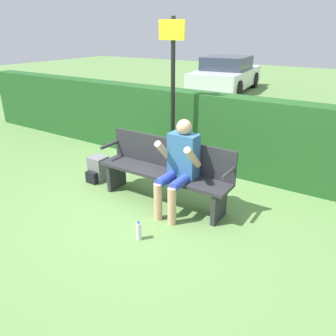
{
  "coord_description": "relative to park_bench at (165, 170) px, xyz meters",
  "views": [
    {
      "loc": [
        2.33,
        -3.47,
        2.32
      ],
      "look_at": [
        0.15,
        -0.1,
        0.61
      ],
      "focal_mm": 35.0,
      "sensor_mm": 36.0,
      "label": 1
    }
  ],
  "objects": [
    {
      "name": "parked_car",
      "position": [
        -3.03,
        9.02,
        0.15
      ],
      "size": [
        2.27,
        4.36,
        1.33
      ],
      "rotation": [
        0.0,
        0.0,
        1.68
      ],
      "color": "silver",
      "rests_on": "ground"
    },
    {
      "name": "person_seated",
      "position": [
        0.3,
        -0.13,
        0.21
      ],
      "size": [
        0.52,
        0.62,
        1.26
      ],
      "color": "#336699",
      "rests_on": "ground"
    },
    {
      "name": "hedge_back",
      "position": [
        0.0,
        1.5,
        0.17
      ],
      "size": [
        12.0,
        0.41,
        1.32
      ],
      "color": "#235623",
      "rests_on": "ground"
    },
    {
      "name": "signpost",
      "position": [
        -0.5,
        0.97,
        0.97
      ],
      "size": [
        0.45,
        0.09,
        2.5
      ],
      "color": "black",
      "rests_on": "ground"
    },
    {
      "name": "park_bench",
      "position": [
        0.0,
        0.0,
        0.0
      ],
      "size": [
        1.99,
        0.42,
        0.91
      ],
      "color": "#2D2D33",
      "rests_on": "ground"
    },
    {
      "name": "water_bottle",
      "position": [
        0.27,
        -0.98,
        -0.37
      ],
      "size": [
        0.06,
        0.06,
        0.24
      ],
      "color": "white",
      "rests_on": "ground"
    },
    {
      "name": "backpack",
      "position": [
        -1.32,
        -0.01,
        -0.3
      ],
      "size": [
        0.27,
        0.34,
        0.4
      ],
      "color": "slate",
      "rests_on": "ground"
    },
    {
      "name": "ground_plane",
      "position": [
        0.0,
        -0.07,
        -0.49
      ],
      "size": [
        40.0,
        40.0,
        0.0
      ],
      "primitive_type": "plane",
      "color": "#668E4C"
    }
  ]
}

